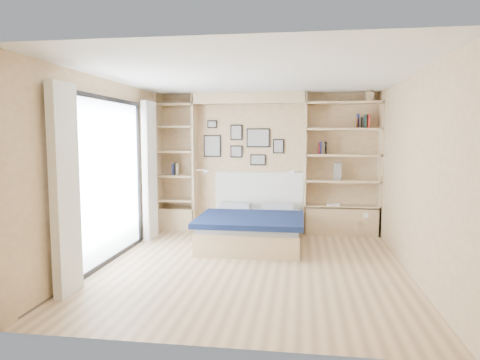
# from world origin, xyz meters

# --- Properties ---
(ground) EXTENTS (4.50, 4.50, 0.00)m
(ground) POSITION_xyz_m (0.00, 0.00, 0.00)
(ground) COLOR #D6B281
(ground) RESTS_ON ground
(room_shell) EXTENTS (4.50, 4.50, 4.50)m
(room_shell) POSITION_xyz_m (-0.39, 1.52, 1.08)
(room_shell) COLOR #DFBA8E
(room_shell) RESTS_ON ground
(bed) EXTENTS (1.62, 2.00, 1.07)m
(bed) POSITION_xyz_m (-0.13, 1.24, 0.27)
(bed) COLOR #CAB283
(bed) RESTS_ON ground
(photo_gallery) EXTENTS (1.48, 0.02, 0.82)m
(photo_gallery) POSITION_xyz_m (-0.45, 2.22, 1.60)
(photo_gallery) COLOR black
(photo_gallery) RESTS_ON ground
(reading_lamps) EXTENTS (1.92, 0.12, 0.15)m
(reading_lamps) POSITION_xyz_m (-0.30, 2.00, 1.10)
(reading_lamps) COLOR silver
(reading_lamps) RESTS_ON ground
(shelf_decor) EXTENTS (3.57, 0.23, 2.03)m
(shelf_decor) POSITION_xyz_m (1.05, 2.07, 1.68)
(shelf_decor) COLOR maroon
(shelf_decor) RESTS_ON ground
(deck) EXTENTS (3.20, 4.00, 0.05)m
(deck) POSITION_xyz_m (-3.60, 0.00, 0.00)
(deck) COLOR brown
(deck) RESTS_ON ground
(deck_chair) EXTENTS (0.63, 0.82, 0.73)m
(deck_chair) POSITION_xyz_m (-3.29, 0.10, 0.35)
(deck_chair) COLOR tan
(deck_chair) RESTS_ON ground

